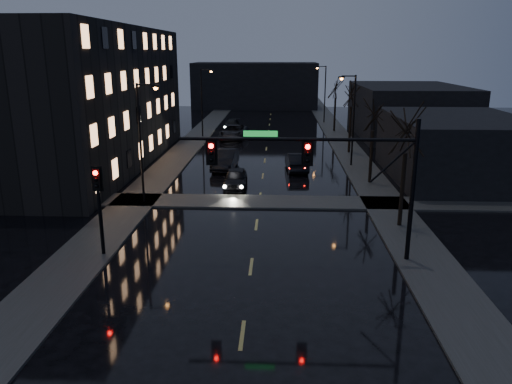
# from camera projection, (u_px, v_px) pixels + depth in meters

# --- Properties ---
(ground) EXTENTS (160.00, 160.00, 0.00)m
(ground) POSITION_uv_depth(u_px,v_px,m) (238.00, 369.00, 16.19)
(ground) COLOR black
(ground) RESTS_ON ground
(sidewalk_left) EXTENTS (3.00, 140.00, 0.12)m
(sidewalk_left) POSITION_uv_depth(u_px,v_px,m) (181.00, 153.00, 50.18)
(sidewalk_left) COLOR #2D2D2B
(sidewalk_left) RESTS_ON ground
(sidewalk_right) EXTENTS (3.00, 140.00, 0.12)m
(sidewalk_right) POSITION_uv_depth(u_px,v_px,m) (351.00, 155.00, 49.46)
(sidewalk_right) COLOR #2D2D2B
(sidewalk_right) RESTS_ON ground
(sidewalk_cross) EXTENTS (40.00, 3.00, 0.12)m
(sidewalk_cross) POSITION_uv_depth(u_px,v_px,m) (259.00, 202.00, 33.96)
(sidewalk_cross) COLOR #2D2D2B
(sidewalk_cross) RESTS_ON ground
(apartment_block) EXTENTS (12.00, 30.00, 12.00)m
(apartment_block) POSITION_uv_depth(u_px,v_px,m) (78.00, 97.00, 44.10)
(apartment_block) COLOR black
(apartment_block) RESTS_ON ground
(commercial_right_near) EXTENTS (10.00, 14.00, 5.00)m
(commercial_right_near) POSITION_uv_depth(u_px,v_px,m) (456.00, 148.00, 39.84)
(commercial_right_near) COLOR black
(commercial_right_near) RESTS_ON ground
(commercial_right_far) EXTENTS (12.00, 18.00, 6.00)m
(commercial_right_far) POSITION_uv_depth(u_px,v_px,m) (408.00, 110.00, 60.79)
(commercial_right_far) COLOR black
(commercial_right_far) RESTS_ON ground
(far_block) EXTENTS (22.00, 10.00, 8.00)m
(far_block) POSITION_uv_depth(u_px,v_px,m) (255.00, 85.00, 90.21)
(far_block) COLOR black
(far_block) RESTS_ON ground
(signal_mast) EXTENTS (11.11, 0.41, 7.00)m
(signal_mast) POSITION_uv_depth(u_px,v_px,m) (334.00, 164.00, 23.35)
(signal_mast) COLOR black
(signal_mast) RESTS_ON ground
(signal_pole_left) EXTENTS (0.35, 0.41, 4.53)m
(signal_pole_left) POSITION_uv_depth(u_px,v_px,m) (99.00, 198.00, 24.33)
(signal_pole_left) COLOR black
(signal_pole_left) RESTS_ON ground
(tree_near) EXTENTS (3.52, 3.52, 8.08)m
(tree_near) POSITION_uv_depth(u_px,v_px,m) (408.00, 121.00, 27.60)
(tree_near) COLOR black
(tree_near) RESTS_ON ground
(tree_mid_a) EXTENTS (3.30, 3.30, 7.58)m
(tree_mid_a) POSITION_uv_depth(u_px,v_px,m) (374.00, 108.00, 37.32)
(tree_mid_a) COLOR black
(tree_mid_a) RESTS_ON ground
(tree_mid_b) EXTENTS (3.74, 3.74, 8.59)m
(tree_mid_b) POSITION_uv_depth(u_px,v_px,m) (352.00, 87.00, 48.64)
(tree_mid_b) COLOR black
(tree_mid_b) RESTS_ON ground
(tree_far) EXTENTS (3.43, 3.43, 7.88)m
(tree_far) POSITION_uv_depth(u_px,v_px,m) (336.00, 84.00, 62.25)
(tree_far) COLOR black
(tree_far) RESTS_ON ground
(streetlight_l_near) EXTENTS (1.53, 0.28, 8.00)m
(streetlight_l_near) POSITION_uv_depth(u_px,v_px,m) (143.00, 133.00, 32.52)
(streetlight_l_near) COLOR black
(streetlight_l_near) RESTS_ON ground
(streetlight_l_far) EXTENTS (1.53, 0.28, 8.00)m
(streetlight_l_far) POSITION_uv_depth(u_px,v_px,m) (203.00, 97.00, 58.47)
(streetlight_l_far) COLOR black
(streetlight_l_far) RESTS_ON ground
(streetlight_r_mid) EXTENTS (1.53, 0.28, 8.00)m
(streetlight_r_mid) POSITION_uv_depth(u_px,v_px,m) (351.00, 113.00, 43.41)
(streetlight_r_mid) COLOR black
(streetlight_r_mid) RESTS_ON ground
(streetlight_r_far) EXTENTS (1.53, 0.28, 8.00)m
(streetlight_r_far) POSITION_uv_depth(u_px,v_px,m) (324.00, 89.00, 70.33)
(streetlight_r_far) COLOR black
(streetlight_r_far) RESTS_ON ground
(oncoming_car_a) EXTENTS (1.80, 4.27, 1.44)m
(oncoming_car_a) POSITION_uv_depth(u_px,v_px,m) (236.00, 178.00, 37.55)
(oncoming_car_a) COLOR black
(oncoming_car_a) RESTS_ON ground
(oncoming_car_b) EXTENTS (2.08, 5.27, 1.71)m
(oncoming_car_b) POSITION_uv_depth(u_px,v_px,m) (225.00, 159.00, 43.45)
(oncoming_car_b) COLOR black
(oncoming_car_b) RESTS_ON ground
(oncoming_car_c) EXTENTS (3.33, 6.15, 1.64)m
(oncoming_car_c) POSITION_uv_depth(u_px,v_px,m) (234.00, 132.00, 58.54)
(oncoming_car_c) COLOR black
(oncoming_car_c) RESTS_ON ground
(oncoming_car_d) EXTENTS (2.15, 4.55, 1.28)m
(oncoming_car_d) POSITION_uv_depth(u_px,v_px,m) (231.00, 125.00, 65.58)
(oncoming_car_d) COLOR black
(oncoming_car_d) RESTS_ON ground
(lead_car) EXTENTS (2.01, 4.86, 1.57)m
(lead_car) POSITION_uv_depth(u_px,v_px,m) (297.00, 162.00, 42.89)
(lead_car) COLOR black
(lead_car) RESTS_ON ground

